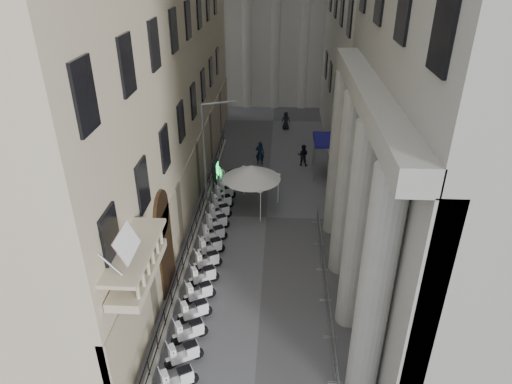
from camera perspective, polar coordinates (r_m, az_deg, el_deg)
iron_fence at (r=29.78m, az=-7.09°, el=-4.10°), size 0.30×28.00×1.40m
blue_awning at (r=36.49m, az=8.24°, el=2.23°), size 1.60×3.00×3.00m
scooter_2 at (r=21.23m, az=-8.84°, el=-20.37°), size 1.50×1.17×1.50m
scooter_3 at (r=22.10m, az=-8.15°, el=-17.84°), size 1.50×1.17×1.50m
scooter_4 at (r=23.01m, az=-7.54°, el=-15.50°), size 1.50×1.17×1.50m
scooter_5 at (r=23.96m, az=-6.98°, el=-13.34°), size 1.50×1.17×1.50m
scooter_6 at (r=24.94m, az=-6.48°, el=-11.35°), size 1.50×1.17×1.50m
scooter_7 at (r=25.95m, az=-6.02°, el=-9.51°), size 1.50×1.17×1.50m
scooter_8 at (r=26.99m, az=-5.60°, el=-7.80°), size 1.50×1.17×1.50m
scooter_9 at (r=28.05m, az=-5.22°, el=-6.23°), size 1.50×1.17×1.50m
scooter_10 at (r=29.13m, az=-4.86°, el=-4.77°), size 1.50×1.17×1.50m
scooter_11 at (r=30.23m, az=-4.53°, el=-3.42°), size 1.50×1.17×1.50m
scooter_12 at (r=31.35m, az=-4.23°, el=-2.16°), size 1.50×1.17×1.50m
scooter_13 at (r=32.48m, az=-3.95°, el=-0.99°), size 1.50×1.17×1.50m
scooter_14 at (r=33.62m, az=-3.69°, el=0.10°), size 1.50×1.17×1.50m
scooter_15 at (r=34.78m, az=-3.44°, el=1.12°), size 1.50×1.17×1.50m
barrier_1 at (r=21.41m, az=9.51°, el=-19.91°), size 0.60×2.40×1.10m
barrier_2 at (r=23.14m, az=8.94°, el=-15.31°), size 0.60×2.40×1.10m
barrier_3 at (r=25.01m, az=8.47°, el=-11.37°), size 0.60×2.40×1.10m
barrier_4 at (r=26.98m, az=8.07°, el=-7.99°), size 0.60×2.40×1.10m
barrier_5 at (r=29.03m, az=7.74°, el=-5.08°), size 0.60×2.40×1.10m
security_tent at (r=30.94m, az=-1.29°, el=3.02°), size 3.89×3.89×3.16m
street_lamp at (r=30.16m, az=-6.07°, el=5.55°), size 2.23×1.06×7.24m
info_kiosk at (r=34.10m, az=-5.07°, el=2.42°), size 0.37×0.98×2.05m
pedestrian_a at (r=37.45m, az=0.49°, el=4.90°), size 0.74×0.50×1.98m
pedestrian_b at (r=37.47m, az=5.88°, el=4.62°), size 1.00×0.85×1.81m
pedestrian_c at (r=45.25m, az=3.75°, el=8.88°), size 0.90×0.63×1.75m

